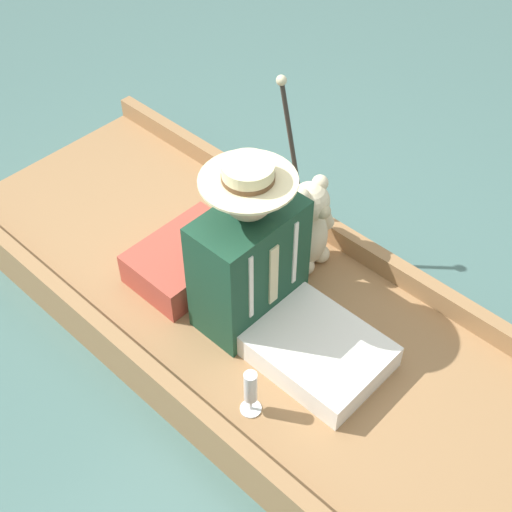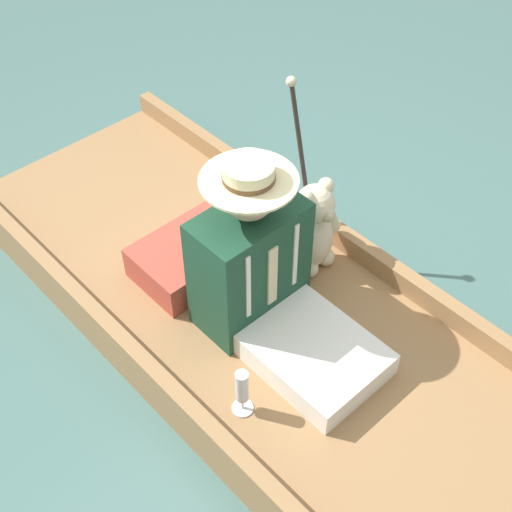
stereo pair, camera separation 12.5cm
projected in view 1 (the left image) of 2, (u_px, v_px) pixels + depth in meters
ground_plane at (246, 322)px, 3.07m from camera, size 16.00×16.00×0.00m
punt_boat at (246, 310)px, 3.02m from camera, size 1.12×2.85×0.24m
seat_cushion at (188, 259)px, 3.04m from camera, size 0.48×0.33×0.15m
seated_person at (266, 277)px, 2.71m from camera, size 0.44×0.79×0.76m
teddy_bear at (309, 227)px, 2.98m from camera, size 0.31×0.18×0.45m
wine_glass at (251, 389)px, 2.51m from camera, size 0.08×0.08×0.22m
walking_cane at (292, 147)px, 2.97m from camera, size 0.04×0.21×0.77m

